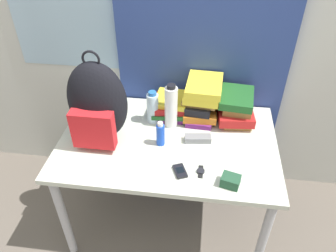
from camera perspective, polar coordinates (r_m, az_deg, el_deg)
The scene contains 14 objects.
wall_back at distance 2.06m, azimuth 1.73°, elevation 18.36°, with size 6.00×0.06×2.50m.
curtain_blue at distance 2.00m, azimuth 6.39°, elevation 17.52°, with size 1.07×0.04×2.50m.
desk at distance 1.96m, azimuth -0.00°, elevation -4.13°, with size 1.25×0.81×0.71m.
backpack at distance 1.83m, azimuth -12.24°, elevation 3.68°, with size 0.33×0.26×0.54m.
book_stack_left at distance 2.07m, azimuth 0.48°, elevation 3.65°, with size 0.23×0.28×0.13m.
book_stack_center at distance 2.02m, azimuth 5.87°, elevation 4.71°, with size 0.24×0.30×0.25m.
book_stack_right at distance 2.05m, azimuth 11.75°, elevation 3.24°, with size 0.23×0.30×0.18m.
water_bottle at distance 1.99m, azimuth -2.67°, elevation 3.20°, with size 0.07×0.07×0.21m.
sports_bottle at distance 1.94m, azimuth 0.66°, elevation 3.39°, with size 0.08×0.08×0.29m.
sunscreen_bottle at distance 1.83m, azimuth -1.32°, elevation -1.44°, with size 0.05×0.05×0.15m.
cell_phone at distance 1.71m, azimuth 2.10°, elevation -7.85°, with size 0.09×0.11×0.02m.
sunglasses_case at distance 1.89m, azimuth 5.22°, elevation -2.20°, with size 0.16×0.07×0.04m.
camera_pouch at distance 1.67m, azimuth 10.83°, elevation -9.35°, with size 0.11×0.09×0.05m.
wristwatch at distance 1.72m, azimuth 5.71°, elevation -7.86°, with size 0.04×0.09×0.01m.
Camera 1 is at (0.19, -1.03, 1.95)m, focal length 35.00 mm.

